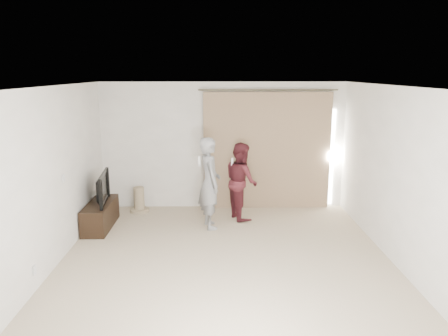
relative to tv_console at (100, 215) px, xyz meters
The scene contains 10 objects.
floor 2.73m from the tv_console, 33.58° to the right, with size 5.50×5.50×0.00m, color tan.
wall_back 2.80m from the tv_console, 28.82° to the left, with size 5.00×0.04×2.60m, color white.
wall_left 1.86m from the tv_console, 98.88° to the right, with size 0.04×5.50×2.60m.
ceiling 3.61m from the tv_console, 33.58° to the right, with size 5.00×5.50×0.01m, color white.
curtain 3.53m from the tv_console, 20.31° to the left, with size 2.80×0.11×2.46m.
tv_console is the anchor object (origin of this frame).
tv 0.51m from the tv_console, ahead, with size 0.97×0.13×0.56m, color black.
scratching_post 1.05m from the tv_console, 58.38° to the left, with size 0.38×0.38×0.51m.
person_man 2.09m from the tv_console, ahead, with size 0.54×0.69×1.67m.
person_woman 2.70m from the tv_console, 10.79° to the left, with size 0.77×0.87×1.49m.
Camera 1 is at (-0.13, -6.13, 2.80)m, focal length 35.00 mm.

